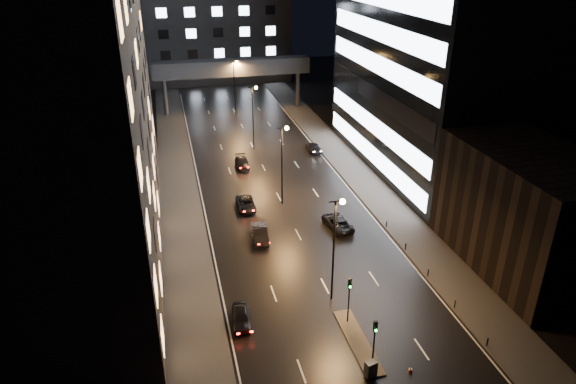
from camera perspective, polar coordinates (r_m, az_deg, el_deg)
name	(u,v)px	position (r m, az deg, el deg)	size (l,w,h in m)	color
ground	(264,168)	(75.35, -2.72, 2.72)	(160.00, 160.00, 0.00)	black
sidewalk_left	(179,190)	(69.63, -12.05, 0.23)	(5.00, 110.00, 0.15)	#383533
sidewalk_right	(356,172)	(74.13, 7.57, 2.18)	(5.00, 110.00, 0.15)	#383533
building_left	(56,56)	(53.92, -24.40, 13.56)	(15.00, 48.00, 40.00)	#2D2319
building_right_low	(527,212)	(54.86, 25.02, -2.02)	(10.00, 18.00, 12.00)	black
building_right_glass	(453,4)	(74.93, 17.83, 19.29)	(20.00, 36.00, 45.00)	black
building_far	(215,26)	(128.02, -8.15, 17.79)	(34.00, 14.00, 25.00)	#333335
skybridge	(232,68)	(101.28, -6.22, 13.50)	(30.00, 3.00, 10.00)	#333335
median_island	(358,341)	(44.00, 7.75, -16.12)	(1.60, 8.00, 0.15)	#383533
traffic_signal_near	(349,293)	(43.90, 6.82, -11.10)	(0.28, 0.34, 4.40)	black
traffic_signal_far	(375,337)	(39.96, 9.59, -15.61)	(0.28, 0.34, 4.40)	black
bollard_row	(441,288)	(50.67, 16.61, -10.22)	(0.12, 25.12, 0.90)	black
streetlight_near	(336,237)	(44.72, 5.34, -5.03)	(1.45, 0.50, 10.15)	black
streetlight_mid_a	(283,155)	(62.06, -0.54, 4.10)	(1.45, 0.50, 10.15)	black
streetlight_mid_b	(254,109)	(80.63, -3.83, 9.13)	(1.45, 0.50, 10.15)	black
streetlight_far	(235,80)	(99.77, -5.91, 12.25)	(1.45, 0.50, 10.15)	black
car_away_a	(241,317)	(45.21, -5.25, -13.70)	(1.51, 3.76, 1.28)	black
car_away_b	(260,234)	(56.58, -3.11, -4.67)	(1.56, 4.48, 1.48)	black
car_away_c	(246,204)	(63.34, -4.70, -1.33)	(2.11, 4.59, 1.27)	black
car_away_d	(242,163)	(75.60, -5.13, 3.27)	(1.86, 4.58, 1.33)	black
car_toward_a	(337,222)	(59.17, 5.50, -3.34)	(2.36, 5.12, 1.42)	black
car_toward_b	(314,147)	(81.42, 2.85, 4.99)	(1.83, 4.51, 1.31)	black
utility_cabinet	(371,368)	(40.93, 9.19, -18.78)	(0.87, 0.57, 1.23)	#434345
cone_a	(410,370)	(42.13, 13.46, -18.66)	(0.34, 0.34, 0.52)	#FF410D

